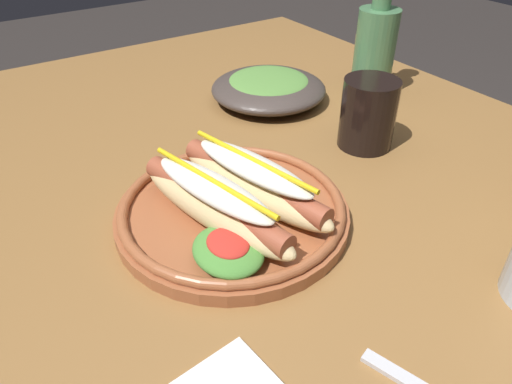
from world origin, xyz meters
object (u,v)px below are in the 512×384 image
(hot_dog_plate, at_px, (234,205))
(glass_bottle, at_px, (375,45))
(side_bowl, at_px, (268,87))
(soda_cup, at_px, (368,114))

(hot_dog_plate, distance_m, glass_bottle, 0.44)
(glass_bottle, distance_m, side_bowl, 0.20)
(hot_dog_plate, bearing_deg, glass_bottle, 114.67)
(glass_bottle, bearing_deg, hot_dog_plate, -65.33)
(soda_cup, relative_size, side_bowl, 0.51)
(hot_dog_plate, bearing_deg, side_bowl, 138.32)
(hot_dog_plate, height_order, glass_bottle, glass_bottle)
(hot_dog_plate, relative_size, soda_cup, 2.71)
(hot_dog_plate, relative_size, glass_bottle, 1.15)
(soda_cup, height_order, glass_bottle, glass_bottle)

